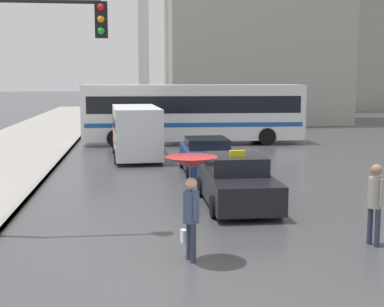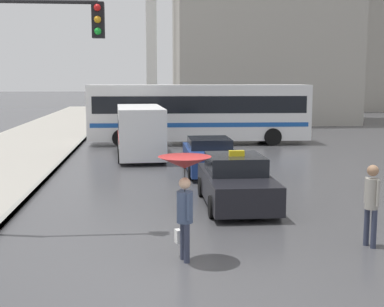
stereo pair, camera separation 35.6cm
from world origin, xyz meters
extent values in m
plane|color=#424244|center=(0.00, 0.00, 0.00)|extent=(300.00, 300.00, 0.00)
cube|color=black|center=(1.70, 5.63, 0.55)|extent=(1.80, 4.25, 0.77)
cube|color=black|center=(1.70, 5.84, 1.19)|extent=(1.58, 1.91, 0.52)
cylinder|color=black|center=(2.56, 4.31, 0.30)|extent=(0.20, 0.60, 0.60)
cylinder|color=black|center=(0.85, 4.31, 0.30)|extent=(0.20, 0.60, 0.60)
cylinder|color=black|center=(2.56, 6.95, 0.30)|extent=(0.20, 0.60, 0.60)
cylinder|color=black|center=(0.85, 6.95, 0.30)|extent=(0.20, 0.60, 0.60)
cube|color=yellow|center=(1.70, 5.63, 1.53)|extent=(0.44, 0.16, 0.16)
cube|color=navy|center=(1.61, 11.06, 0.56)|extent=(1.80, 4.29, 0.80)
cube|color=black|center=(1.61, 11.27, 1.16)|extent=(1.58, 1.93, 0.39)
cylinder|color=black|center=(2.46, 9.73, 0.30)|extent=(0.20, 0.60, 0.60)
cylinder|color=black|center=(0.75, 9.73, 0.30)|extent=(0.20, 0.60, 0.60)
cylinder|color=black|center=(2.46, 12.39, 0.30)|extent=(0.20, 0.60, 0.60)
cylinder|color=black|center=(0.75, 12.39, 0.30)|extent=(0.20, 0.60, 0.60)
cube|color=white|center=(-1.11, 15.50, 1.27)|extent=(2.30, 5.58, 2.21)
cube|color=black|center=(-1.11, 15.50, 1.66)|extent=(2.29, 5.14, 0.57)
cube|color=red|center=(-1.11, 15.50, 1.00)|extent=(2.31, 5.36, 0.14)
cylinder|color=black|center=(-0.07, 13.91, 0.32)|extent=(0.23, 0.64, 0.63)
cylinder|color=black|center=(-1.97, 13.81, 0.32)|extent=(0.23, 0.64, 0.63)
cylinder|color=black|center=(-0.25, 17.19, 0.32)|extent=(0.23, 0.64, 0.63)
cylinder|color=black|center=(-2.15, 17.09, 0.32)|extent=(0.23, 0.64, 0.63)
cube|color=silver|center=(2.16, 20.66, 1.79)|extent=(12.33, 2.77, 3.05)
cube|color=black|center=(2.16, 20.66, 2.25)|extent=(11.72, 2.78, 0.93)
cube|color=#194C9E|center=(2.16, 20.66, 1.16)|extent=(11.96, 2.79, 0.24)
cylinder|color=black|center=(-2.16, 19.55, 0.48)|extent=(0.97, 0.30, 0.96)
cylinder|color=black|center=(-2.11, 21.95, 0.48)|extent=(0.97, 0.30, 0.96)
cylinder|color=black|center=(6.12, 19.37, 0.48)|extent=(0.97, 0.30, 0.96)
cylinder|color=black|center=(6.18, 21.77, 0.48)|extent=(0.97, 0.30, 0.96)
cylinder|color=#2D3347|center=(-0.11, 0.91, 0.40)|extent=(0.15, 0.15, 0.80)
cylinder|color=#2D3347|center=(-0.17, 1.12, 0.40)|extent=(0.15, 0.15, 0.80)
cylinder|color=#3D4C6B|center=(-0.14, 1.01, 1.11)|extent=(0.40, 0.40, 0.63)
sphere|color=#DBAD89|center=(-0.14, 1.01, 1.60)|extent=(0.23, 0.23, 0.23)
cylinder|color=#3D4C6B|center=(-0.09, 0.82, 1.16)|extent=(0.09, 0.09, 0.54)
cylinder|color=#3D4C6B|center=(-0.19, 1.21, 1.16)|extent=(0.09, 0.09, 0.54)
cone|color=maroon|center=(-0.14, 1.01, 2.01)|extent=(1.06, 1.06, 0.24)
cylinder|color=black|center=(-0.14, 1.01, 1.67)|extent=(0.02, 0.02, 0.68)
cube|color=white|center=(-0.26, 1.27, 0.44)|extent=(0.14, 0.20, 0.28)
cylinder|color=#2D3347|center=(3.92, 1.68, 0.42)|extent=(0.15, 0.15, 0.85)
cylinder|color=#2D3347|center=(3.99, 1.47, 0.42)|extent=(0.15, 0.15, 0.85)
cylinder|color=gray|center=(3.95, 1.57, 1.18)|extent=(0.36, 0.36, 0.67)
sphere|color=#997051|center=(3.95, 1.57, 1.69)|extent=(0.25, 0.25, 0.25)
cylinder|color=gray|center=(3.89, 1.75, 1.23)|extent=(0.09, 0.09, 0.57)
cylinder|color=gray|center=(4.02, 1.40, 1.23)|extent=(0.09, 0.09, 0.57)
cylinder|color=black|center=(-3.38, 3.31, 5.37)|extent=(2.88, 0.10, 0.10)
cube|color=black|center=(-1.94, 3.31, 4.97)|extent=(0.28, 0.28, 0.80)
sphere|color=red|center=(-1.94, 3.15, 5.23)|extent=(0.16, 0.16, 0.16)
sphere|color=orange|center=(-1.94, 3.15, 4.97)|extent=(0.16, 0.16, 0.16)
sphere|color=green|center=(-1.94, 3.15, 4.71)|extent=(0.16, 0.16, 0.16)
cube|color=white|center=(-0.21, 37.13, 8.80)|extent=(0.90, 0.90, 17.61)
camera|label=1|loc=(-1.28, -9.29, 3.64)|focal=50.00mm
camera|label=2|loc=(-0.93, -9.32, 3.64)|focal=50.00mm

